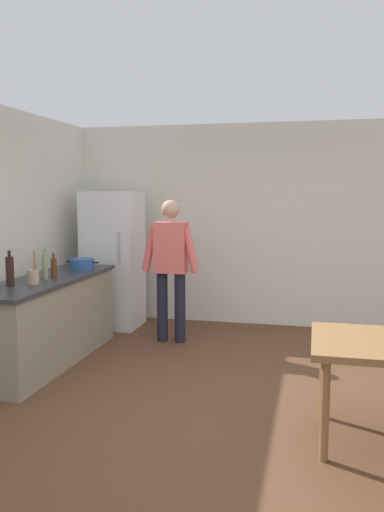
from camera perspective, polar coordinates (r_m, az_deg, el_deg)
name	(u,v)px	position (r m, az deg, el deg)	size (l,w,h in m)	color
ground_plane	(222,410)	(4.49, 3.32, -16.43)	(14.00, 14.00, 0.00)	brown
wall_back	(261,225)	(7.12, 7.59, 3.36)	(6.40, 0.12, 2.70)	silver
kitchen_counter	(48,320)	(5.72, -15.45, -6.77)	(0.64, 2.20, 0.90)	gray
refrigerator	(113,260)	(7.03, -8.59, -0.38)	(0.70, 0.67, 1.80)	white
person	(171,261)	(6.19, -2.33, -0.55)	(0.70, 0.22, 1.70)	#1E1E2D
cooking_pot	(82,264)	(6.21, -11.89, -0.84)	(0.40, 0.28, 0.12)	#285193
utensil_jar	(34,276)	(5.30, -16.90, -2.10)	(0.11, 0.11, 0.32)	tan
bottle_beer_brown	(54,268)	(5.62, -14.84, -1.24)	(0.06, 0.06, 0.26)	#5B3314
bottle_vinegar_tall	(45,266)	(5.53, -15.73, -1.09)	(0.06, 0.06, 0.32)	gray
bottle_wine_dark	(10,271)	(5.24, -19.25, -1.54)	(0.08, 0.08, 0.34)	black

